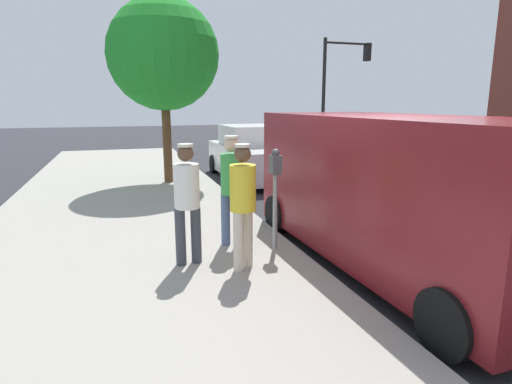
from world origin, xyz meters
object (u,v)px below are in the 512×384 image
object	(u,v)px
parking_meter_near	(275,182)
parked_van	(397,188)
pedestrian_in_yellow	(243,199)
pedestrian_in_white	(187,197)
parked_sedan_behind	(253,155)
street_tree	(163,55)
pedestrian_in_green	(232,184)
traffic_light_corner	(340,77)

from	to	relation	value
parking_meter_near	parked_van	distance (m)	1.72
parking_meter_near	pedestrian_in_yellow	bearing A→B (deg)	41.36
pedestrian_in_white	parked_sedan_behind	distance (m)	7.43
pedestrian_in_yellow	street_tree	distance (m)	7.16
pedestrian_in_white	pedestrian_in_yellow	bearing A→B (deg)	148.94
pedestrian_in_white	pedestrian_in_green	bearing A→B (deg)	-144.16
pedestrian_in_white	parked_van	world-z (taller)	parked_van
traffic_light_corner	parked_van	bearing A→B (deg)	64.11
pedestrian_in_yellow	parked_sedan_behind	world-z (taller)	pedestrian_in_yellow
traffic_light_corner	pedestrian_in_green	bearing A→B (deg)	54.67
parking_meter_near	pedestrian_in_white	world-z (taller)	pedestrian_in_white
parked_sedan_behind	parked_van	bearing A→B (deg)	88.13
traffic_light_corner	pedestrian_in_white	bearing A→B (deg)	53.53
parking_meter_near	pedestrian_in_yellow	world-z (taller)	pedestrian_in_yellow
pedestrian_in_white	street_tree	distance (m)	6.80
parked_van	traffic_light_corner	bearing A→B (deg)	-115.89
pedestrian_in_white	street_tree	bearing A→B (deg)	-94.19
parked_van	street_tree	xyz separation A→B (m)	(2.37, -6.95, 2.42)
traffic_light_corner	street_tree	world-z (taller)	traffic_light_corner
pedestrian_in_white	parked_sedan_behind	bearing A→B (deg)	-114.51
pedestrian_in_white	street_tree	world-z (taller)	street_tree
parked_van	street_tree	size ratio (longest dim) A/B	1.07
parking_meter_near	traffic_light_corner	distance (m)	14.69
parking_meter_near	pedestrian_in_yellow	xyz separation A→B (m)	(0.67, 0.59, -0.08)
parking_meter_near	pedestrian_in_white	size ratio (longest dim) A/B	0.92
parking_meter_near	street_tree	size ratio (longest dim) A/B	0.31
parking_meter_near	traffic_light_corner	size ratio (longest dim) A/B	0.29
pedestrian_in_yellow	pedestrian_in_white	xyz separation A→B (m)	(0.66, -0.40, -0.01)
pedestrian_in_yellow	street_tree	bearing A→B (deg)	-88.30
pedestrian_in_green	pedestrian_in_white	xyz separation A→B (m)	(0.77, 0.56, -0.03)
pedestrian_in_green	pedestrian_in_white	distance (m)	0.95
pedestrian_in_green	traffic_light_corner	size ratio (longest dim) A/B	0.33
street_tree	parked_van	bearing A→B (deg)	108.85
traffic_light_corner	street_tree	size ratio (longest dim) A/B	1.06
pedestrian_in_white	parking_meter_near	bearing A→B (deg)	-171.68
pedestrian_in_yellow	pedestrian_in_white	size ratio (longest dim) A/B	1.01
parking_meter_near	pedestrian_in_yellow	distance (m)	0.90
pedestrian_in_white	parked_van	bearing A→B (deg)	167.31
parked_van	parked_sedan_behind	world-z (taller)	parked_van
parking_meter_near	parked_sedan_behind	distance (m)	6.80
pedestrian_in_green	parked_sedan_behind	bearing A→B (deg)	-110.43
pedestrian_in_yellow	pedestrian_in_white	world-z (taller)	pedestrian_in_yellow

